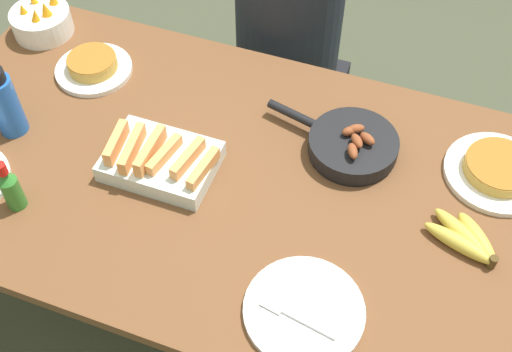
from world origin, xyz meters
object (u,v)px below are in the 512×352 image
Objects in this scene: water_bottle at (4,103)px; person_figure at (286,71)px; banana_bunch at (467,239)px; melon_tray at (160,160)px; empty_plate_near_front at (304,311)px; frittata_plate_side at (93,66)px; frittata_plate_center at (498,170)px; skillet at (351,145)px; fruit_bowl_mango at (42,21)px; hot_sauce_bottle at (10,188)px.

person_figure is at bearing 55.12° from water_bottle.
melon_tray reaches higher than banana_bunch.
person_figure is (0.10, 0.75, -0.31)m from melon_tray.
melon_tray is 0.54m from empty_plate_near_front.
water_bottle is at bearing -108.23° from frittata_plate_side.
frittata_plate_center reaches higher than empty_plate_near_front.
skillet is 0.79m from frittata_plate_side.
frittata_plate_side is 0.72m from person_figure.
skillet is 1.03m from fruit_bowl_mango.
hot_sauce_bottle reaches higher than fruit_bowl_mango.
fruit_bowl_mango reaches higher than frittata_plate_side.
skillet reaches higher than frittata_plate_side.
empty_plate_near_front is 1.22m from fruit_bowl_mango.
melon_tray is 1.86× the size of hot_sauce_bottle.
frittata_plate_center is at bearing -157.92° from skillet.
hot_sauce_bottle is (-1.05, -0.26, 0.05)m from banana_bunch.
melon_tray is at bearing 38.65° from hot_sauce_bottle.
person_figure reaches higher than water_bottle.
skillet reaches higher than frittata_plate_center.
fruit_bowl_mango reaches higher than empty_plate_near_front.
hot_sauce_bottle is 0.13× the size of person_figure.
melon_tray is 1.06× the size of frittata_plate_center.
frittata_plate_side is (-1.15, -0.01, 0.00)m from frittata_plate_center.
skillet is at bearing 26.63° from melon_tray.
fruit_bowl_mango is at bearing 110.49° from water_bottle.
frittata_plate_side is 1.46× the size of hot_sauce_bottle.
skillet is at bearing -8.36° from fruit_bowl_mango.
water_bottle is 1.36× the size of hot_sauce_bottle.
person_figure is at bearing 47.88° from frittata_plate_side.
skillet is 1.80× the size of water_bottle.
person_figure is (-0.67, 0.71, -0.30)m from banana_bunch.
water_bottle is (0.14, -0.38, 0.06)m from fruit_bowl_mango.
melon_tray is at bearing 150.81° from empty_plate_near_front.
banana_bunch is at bearing 164.70° from skillet.
skillet is 2.44× the size of hot_sauce_bottle.
water_bottle is at bearing -177.62° from banana_bunch.
person_figure is (0.44, 0.49, -0.30)m from frittata_plate_side.
fruit_bowl_mango is at bearing 148.76° from empty_plate_near_front.
person_figure reaches higher than frittata_plate_side.
hot_sauce_bottle reaches higher than banana_bunch.
frittata_plate_side is at bearing 71.77° from water_bottle.
banana_bunch is 0.93× the size of water_bottle.
hot_sauce_bottle reaches higher than frittata_plate_side.
person_figure is at bearing 110.00° from empty_plate_near_front.
banana_bunch is at bearing -13.89° from fruit_bowl_mango.
empty_plate_near_front is 1.47× the size of fruit_bowl_mango.
empty_plate_near_front is at bearing -31.24° from fruit_bowl_mango.
hot_sauce_bottle is at bearing -83.02° from frittata_plate_side.
fruit_bowl_mango reaches higher than melon_tray.
frittata_plate_center is 0.64m from empty_plate_near_front.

